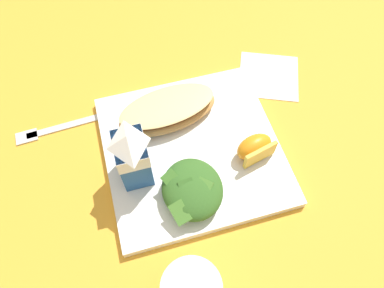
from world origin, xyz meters
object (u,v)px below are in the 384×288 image
white_plate (192,149)px  milk_carton (132,154)px  paper_napkin (269,76)px  orange_wedge_front (255,148)px  metal_fork (62,127)px  green_salad_pile (192,189)px  cheesy_pizza_bread (168,110)px

white_plate → milk_carton: 0.12m
white_plate → paper_napkin: bearing=-57.5°
orange_wedge_front → metal_fork: bearing=63.6°
white_plate → green_salad_pile: 0.09m
cheesy_pizza_bread → orange_wedge_front: orange_wedge_front is taller
cheesy_pizza_bread → white_plate: bearing=-161.7°
green_salad_pile → orange_wedge_front: (0.04, -0.11, -0.00)m
white_plate → green_salad_pile: size_ratio=2.80×
metal_fork → paper_napkin: bearing=-88.5°
white_plate → orange_wedge_front: 0.10m
cheesy_pizza_bread → milk_carton: milk_carton is taller
white_plate → paper_napkin: size_ratio=2.55×
metal_fork → green_salad_pile: bearing=-135.8°
white_plate → orange_wedge_front: (-0.04, -0.09, 0.03)m
paper_napkin → metal_fork: size_ratio=0.58×
white_plate → metal_fork: white_plate is taller
milk_carton → metal_fork: (0.13, 0.11, -0.07)m
white_plate → green_salad_pile: green_salad_pile is taller
white_plate → cheesy_pizza_bread: bearing=18.3°
milk_carton → paper_napkin: (0.14, -0.28, -0.07)m
white_plate → orange_wedge_front: bearing=-113.1°
white_plate → cheesy_pizza_bread: size_ratio=1.57×
paper_napkin → metal_fork: 0.39m
cheesy_pizza_bread → green_salad_pile: 0.15m
metal_fork → orange_wedge_front: bearing=-116.4°
orange_wedge_front → metal_fork: orange_wedge_front is taller
green_salad_pile → orange_wedge_front: size_ratio=1.50×
paper_napkin → metal_fork: bearing=91.5°
milk_carton → metal_fork: 0.18m
orange_wedge_front → paper_napkin: 0.19m
white_plate → orange_wedge_front: orange_wedge_front is taller
milk_carton → paper_napkin: size_ratio=1.00×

